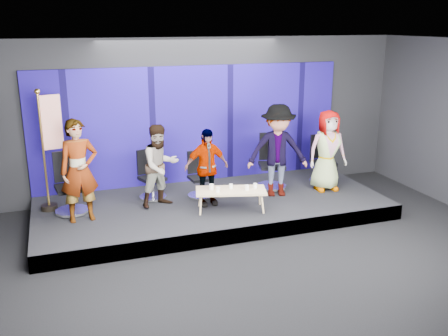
% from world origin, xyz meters
% --- Properties ---
extents(ground, '(10.00, 10.00, 0.00)m').
position_xyz_m(ground, '(0.00, 0.00, 0.00)').
color(ground, black).
rests_on(ground, ground).
extents(room_walls, '(10.02, 8.02, 3.51)m').
position_xyz_m(room_walls, '(0.00, 0.00, 2.43)').
color(room_walls, black).
rests_on(room_walls, ground).
extents(riser, '(7.00, 3.00, 0.30)m').
position_xyz_m(riser, '(0.00, 2.50, 0.15)').
color(riser, black).
rests_on(riser, ground).
extents(backdrop, '(7.00, 0.08, 2.60)m').
position_xyz_m(backdrop, '(0.00, 3.95, 1.60)').
color(backdrop, '#11075B').
rests_on(backdrop, riser).
extents(chair_a, '(0.74, 0.74, 1.16)m').
position_xyz_m(chair_a, '(-2.75, 2.79, 0.68)').
color(chair_a, silver).
rests_on(chair_a, riser).
extents(panelist_a, '(0.74, 0.54, 1.89)m').
position_xyz_m(panelist_a, '(-2.57, 2.31, 1.24)').
color(panelist_a, black).
rests_on(panelist_a, riser).
extents(chair_b, '(0.72, 0.72, 1.01)m').
position_xyz_m(chair_b, '(-1.14, 3.07, 0.63)').
color(chair_b, silver).
rests_on(chair_b, riser).
extents(panelist_b, '(0.95, 0.83, 1.64)m').
position_xyz_m(panelist_b, '(-1.04, 2.58, 1.12)').
color(panelist_b, black).
rests_on(panelist_b, riser).
extents(chair_c, '(0.57, 0.57, 0.95)m').
position_xyz_m(chair_c, '(-0.17, 2.85, 0.61)').
color(chair_c, silver).
rests_on(chair_c, riser).
extents(panelist_c, '(0.93, 0.44, 1.54)m').
position_xyz_m(panelist_c, '(-0.17, 2.35, 1.07)').
color(panelist_c, black).
rests_on(panelist_c, riser).
extents(chair_d, '(0.82, 0.82, 1.19)m').
position_xyz_m(chair_d, '(1.49, 2.90, 0.69)').
color(chair_d, silver).
rests_on(chair_d, riser).
extents(panelist_d, '(1.38, 1.00, 1.92)m').
position_xyz_m(panelist_d, '(1.39, 2.40, 1.26)').
color(panelist_d, black).
rests_on(panelist_d, riser).
extents(chair_e, '(0.65, 0.65, 1.07)m').
position_xyz_m(chair_e, '(2.73, 2.87, 0.65)').
color(chair_e, silver).
rests_on(chair_e, riser).
extents(panelist_e, '(0.89, 0.61, 1.74)m').
position_xyz_m(panelist_e, '(2.55, 2.39, 1.17)').
color(panelist_e, black).
rests_on(panelist_e, riser).
extents(coffee_table, '(1.44, 0.91, 0.41)m').
position_xyz_m(coffee_table, '(0.18, 1.89, 0.68)').
color(coffee_table, tan).
rests_on(coffee_table, riser).
extents(mug_a, '(0.09, 0.09, 0.11)m').
position_xyz_m(mug_a, '(-0.17, 2.02, 0.77)').
color(mug_a, white).
rests_on(mug_a, coffee_table).
extents(mug_b, '(0.08, 0.08, 0.10)m').
position_xyz_m(mug_b, '(-0.10, 1.85, 0.76)').
color(mug_b, white).
rests_on(mug_b, coffee_table).
extents(mug_c, '(0.07, 0.07, 0.09)m').
position_xyz_m(mug_c, '(0.21, 1.97, 0.76)').
color(mug_c, white).
rests_on(mug_c, coffee_table).
extents(mug_d, '(0.08, 0.08, 0.10)m').
position_xyz_m(mug_d, '(0.47, 1.78, 0.76)').
color(mug_d, white).
rests_on(mug_d, coffee_table).
extents(mug_e, '(0.08, 0.08, 0.09)m').
position_xyz_m(mug_e, '(0.67, 1.84, 0.76)').
color(mug_e, white).
rests_on(mug_e, coffee_table).
extents(flag_stand, '(0.54, 0.31, 2.35)m').
position_xyz_m(flag_stand, '(-3.04, 3.07, 1.54)').
color(flag_stand, black).
rests_on(flag_stand, riser).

